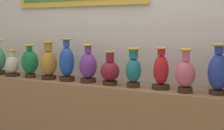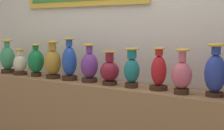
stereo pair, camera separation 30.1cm
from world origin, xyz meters
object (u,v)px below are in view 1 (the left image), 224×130
(vase_burgundy, at_px, (110,71))
(vase_violet, at_px, (88,66))
(vase_ivory, at_px, (12,65))
(vase_sapphire, at_px, (67,63))
(vase_teal, at_px, (133,69))
(vase_cobalt, at_px, (218,72))
(vase_crimson, at_px, (161,71))
(vase_emerald, at_px, (30,62))
(vase_ochre, at_px, (48,63))
(vase_rose, at_px, (185,74))

(vase_burgundy, bearing_deg, vase_violet, 174.89)
(vase_ivory, relative_size, vase_burgundy, 0.93)
(vase_sapphire, xyz_separation_m, vase_burgundy, (0.49, -0.00, -0.05))
(vase_teal, height_order, vase_cobalt, vase_cobalt)
(vase_teal, relative_size, vase_crimson, 0.98)
(vase_sapphire, xyz_separation_m, vase_teal, (0.74, -0.01, -0.02))
(vase_ivory, height_order, vase_sapphire, vase_sapphire)
(vase_emerald, height_order, vase_teal, same)
(vase_ivory, relative_size, vase_crimson, 0.81)
(vase_emerald, relative_size, vase_sapphire, 0.83)
(vase_crimson, bearing_deg, vase_burgundy, -177.32)
(vase_ochre, xyz_separation_m, vase_sapphire, (0.23, 0.00, 0.02))
(vase_ivory, bearing_deg, vase_crimson, 1.14)
(vase_ochre, distance_m, vase_teal, 0.97)
(vase_sapphire, bearing_deg, vase_ivory, -178.79)
(vase_teal, distance_m, vase_crimson, 0.25)
(vase_burgundy, bearing_deg, vase_crimson, 2.68)
(vase_ivory, height_order, vase_crimson, vase_crimson)
(vase_sapphire, relative_size, vase_burgundy, 1.35)
(vase_sapphire, relative_size, vase_violet, 1.14)
(vase_emerald, distance_m, vase_teal, 1.22)
(vase_burgundy, relative_size, vase_rose, 0.87)
(vase_cobalt, bearing_deg, vase_ochre, -179.26)
(vase_sapphire, distance_m, vase_violet, 0.24)
(vase_ochre, bearing_deg, vase_teal, -0.55)
(vase_burgundy, bearing_deg, vase_sapphire, 179.51)
(vase_teal, distance_m, vase_rose, 0.48)
(vase_crimson, bearing_deg, vase_rose, -12.47)
(vase_sapphire, height_order, vase_rose, vase_sapphire)
(vase_burgundy, height_order, vase_rose, vase_rose)
(vase_emerald, height_order, vase_crimson, vase_crimson)
(vase_ochre, bearing_deg, vase_cobalt, 0.74)
(vase_violet, bearing_deg, vase_burgundy, -5.11)
(vase_sapphire, bearing_deg, vase_ochre, -179.93)
(vase_teal, xyz_separation_m, vase_rose, (0.48, -0.02, -0.01))
(vase_sapphire, height_order, vase_crimson, vase_sapphire)
(vase_teal, bearing_deg, vase_ochre, 179.45)
(vase_burgundy, distance_m, vase_crimson, 0.49)
(vase_sapphire, bearing_deg, vase_cobalt, 0.85)
(vase_teal, bearing_deg, vase_crimson, 6.49)
(vase_ochre, height_order, vase_sapphire, vase_sapphire)
(vase_emerald, height_order, vase_violet, vase_violet)
(vase_burgundy, bearing_deg, vase_cobalt, 1.53)
(vase_ochre, relative_size, vase_violet, 1.05)
(vase_ivory, distance_m, vase_burgundy, 1.22)
(vase_teal, bearing_deg, vase_emerald, 179.49)
(vase_sapphire, bearing_deg, vase_burgundy, -0.49)
(vase_ochre, relative_size, vase_rose, 1.08)
(vase_emerald, xyz_separation_m, vase_cobalt, (1.95, 0.02, 0.02))
(vase_ivory, xyz_separation_m, vase_cobalt, (2.19, 0.04, 0.06))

